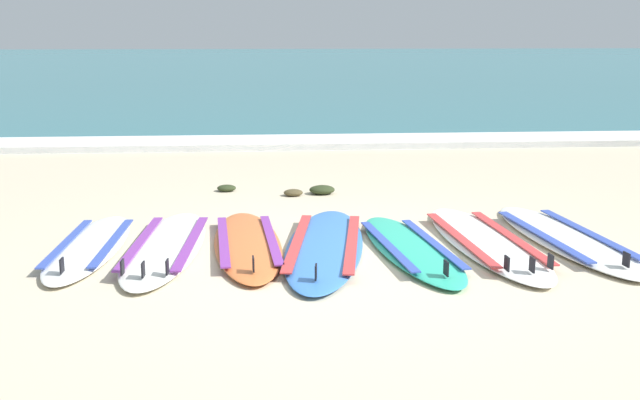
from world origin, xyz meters
TOP-DOWN VIEW (x-y plane):
  - ground_plane at (0.00, 0.00)m, footprint 80.00×80.00m
  - sea at (0.00, 35.81)m, footprint 80.00×60.00m
  - wave_foam_strip at (0.00, 6.36)m, footprint 80.00×1.10m
  - surfboard_0 at (-2.14, 0.46)m, footprint 0.60×2.15m
  - surfboard_1 at (-1.50, 0.41)m, footprint 0.74×2.43m
  - surfboard_2 at (-0.80, 0.44)m, footprint 0.71×2.30m
  - surfboard_3 at (-0.15, 0.31)m, footprint 1.02×2.64m
  - surfboard_4 at (0.57, 0.19)m, footprint 0.80×2.25m
  - surfboard_5 at (1.26, 0.35)m, footprint 0.80×2.55m
  - surfboard_6 at (1.99, 0.40)m, footprint 0.85×2.51m
  - seaweed_clump_near_shoreline at (0.02, 2.58)m, footprint 0.29×0.23m
  - seaweed_clump_mid_sand at (-0.32, 2.51)m, footprint 0.22×0.17m
  - seaweed_clump_by_the_boards at (-1.08, 2.83)m, footprint 0.22×0.17m

SIDE VIEW (x-z plane):
  - ground_plane at x=0.00m, z-range 0.00..0.00m
  - surfboard_3 at x=-0.15m, z-range -0.05..0.13m
  - surfboard_6 at x=1.99m, z-range -0.05..0.13m
  - surfboard_2 at x=-0.80m, z-range -0.05..0.13m
  - surfboard_4 at x=0.57m, z-range -0.05..0.13m
  - surfboard_0 at x=-2.14m, z-range -0.05..0.13m
  - surfboard_5 at x=1.26m, z-range -0.05..0.13m
  - surfboard_1 at x=-1.50m, z-range -0.05..0.13m
  - seaweed_clump_mid_sand at x=-0.32m, z-range 0.00..0.08m
  - seaweed_clump_by_the_boards at x=-1.08m, z-range 0.00..0.08m
  - sea at x=0.00m, z-range 0.00..0.10m
  - seaweed_clump_near_shoreline at x=0.02m, z-range 0.00..0.10m
  - wave_foam_strip at x=0.00m, z-range 0.00..0.11m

